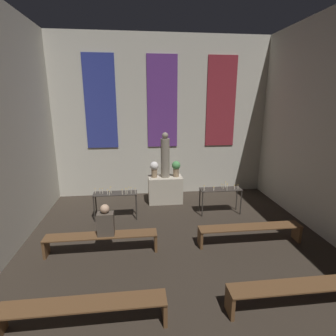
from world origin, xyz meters
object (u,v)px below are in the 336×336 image
object	(u,v)px
flower_vase_left	(154,168)
pew_back_left	(102,239)
candle_rack_right	(221,192)
pew_third_left	(84,309)
pew_back_right	(250,230)
statue	(165,157)
person_seated	(106,222)
candle_rack_left	(115,197)
flower_vase_right	(176,168)
altar	(165,189)
pew_third_right	(301,290)

from	to	relation	value
flower_vase_left	pew_back_left	bearing A→B (deg)	-115.85
candle_rack_right	pew_third_left	xyz separation A→B (m)	(-3.28, -3.78, -0.33)
pew_third_left	pew_back_right	size ratio (longest dim) A/B	1.00
statue	person_seated	size ratio (longest dim) A/B	2.05
flower_vase_left	pew_back_right	xyz separation A→B (m)	(2.09, -2.83, -0.85)
candle_rack_left	pew_back_left	xyz separation A→B (m)	(-0.19, -1.74, -0.33)
flower_vase_right	pew_back_left	bearing A→B (deg)	-126.45
altar	person_seated	world-z (taller)	person_seated
pew_third_left	altar	bearing A→B (deg)	70.40
pew_back_left	person_seated	xyz separation A→B (m)	(0.11, 0.00, 0.42)
pew_third_right	person_seated	distance (m)	3.94
candle_rack_left	pew_third_left	distance (m)	3.80
candle_rack_left	statue	bearing A→B (deg)	35.18
pew_third_right	pew_back_left	distance (m)	4.02
flower_vase_left	pew_third_left	size ratio (longest dim) A/B	0.21
altar	person_seated	xyz separation A→B (m)	(-1.62, -2.83, 0.31)
statue	pew_third_right	size ratio (longest dim) A/B	0.59
pew_third_left	flower_vase_left	bearing A→B (deg)	74.25
candle_rack_left	pew_third_right	size ratio (longest dim) A/B	0.50
altar	pew_back_left	xyz separation A→B (m)	(-1.73, -2.83, -0.10)
candle_rack_left	pew_back_right	distance (m)	3.73
candle_rack_left	pew_back_right	world-z (taller)	candle_rack_left
pew_third_left	person_seated	distance (m)	2.08
altar	pew_back_right	world-z (taller)	altar
candle_rack_left	person_seated	distance (m)	1.75
flower_vase_left	pew_third_left	bearing A→B (deg)	-105.75
flower_vase_left	candle_rack_right	size ratio (longest dim) A/B	0.43
altar	flower_vase_right	world-z (taller)	flower_vase_right
statue	pew_third_left	distance (m)	5.31
candle_rack_right	pew_third_right	size ratio (longest dim) A/B	0.50
flower_vase_right	person_seated	distance (m)	3.48
flower_vase_right	candle_rack_right	bearing A→B (deg)	-42.45
statue	person_seated	xyz separation A→B (m)	(-1.62, -2.83, -0.81)
person_seated	candle_rack_left	bearing A→B (deg)	87.57
statue	candle_rack_left	size ratio (longest dim) A/B	1.19
flower_vase_right	pew_back_right	size ratio (longest dim) A/B	0.21
altar	candle_rack_left	size ratio (longest dim) A/B	0.90
pew_third_right	pew_third_left	bearing A→B (deg)	180.00
altar	person_seated	bearing A→B (deg)	-119.74
statue	pew_back_right	distance (m)	3.54
candle_rack_right	pew_third_right	distance (m)	3.80
altar	pew_back_left	world-z (taller)	altar
flower_vase_left	flower_vase_right	distance (m)	0.72
candle_rack_right	flower_vase_right	bearing A→B (deg)	137.55
pew_third_left	person_seated	world-z (taller)	person_seated
flower_vase_right	pew_back_right	distance (m)	3.26
person_seated	candle_rack_right	bearing A→B (deg)	28.87
statue	pew_third_left	bearing A→B (deg)	-109.60
flower_vase_left	pew_back_left	distance (m)	3.26
candle_rack_left	pew_back_left	distance (m)	1.79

